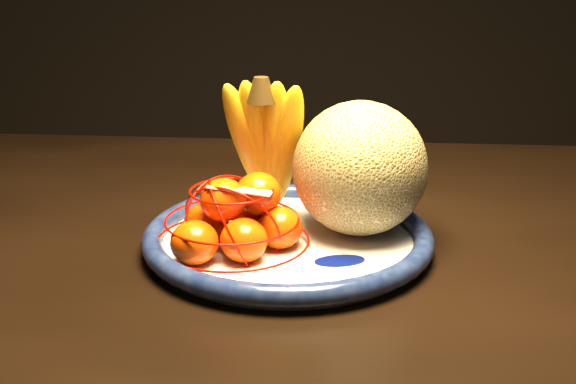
{
  "coord_description": "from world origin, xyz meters",
  "views": [
    {
      "loc": [
        -0.16,
        -0.91,
        1.15
      ],
      "look_at": [
        -0.16,
        -0.09,
        0.88
      ],
      "focal_mm": 45.0,
      "sensor_mm": 36.0,
      "label": 1
    }
  ],
  "objects_px": {
    "dining_table": "(392,298)",
    "fruit_bowl": "(288,238)",
    "banana_bunch": "(268,141)",
    "cantaloupe": "(360,168)",
    "mandarin_bag": "(236,221)"
  },
  "relations": [
    {
      "from": "fruit_bowl",
      "to": "cantaloupe",
      "type": "relative_size",
      "value": 2.14
    },
    {
      "from": "dining_table",
      "to": "cantaloupe",
      "type": "height_order",
      "value": "cantaloupe"
    },
    {
      "from": "mandarin_bag",
      "to": "cantaloupe",
      "type": "bearing_deg",
      "value": 20.82
    },
    {
      "from": "cantaloupe",
      "to": "mandarin_bag",
      "type": "distance_m",
      "value": 0.16
    },
    {
      "from": "dining_table",
      "to": "mandarin_bag",
      "type": "bearing_deg",
      "value": -155.34
    },
    {
      "from": "dining_table",
      "to": "fruit_bowl",
      "type": "distance_m",
      "value": 0.17
    },
    {
      "from": "dining_table",
      "to": "fruit_bowl",
      "type": "bearing_deg",
      "value": -159.6
    },
    {
      "from": "mandarin_bag",
      "to": "dining_table",
      "type": "bearing_deg",
      "value": 19.78
    },
    {
      "from": "fruit_bowl",
      "to": "mandarin_bag",
      "type": "height_order",
      "value": "mandarin_bag"
    },
    {
      "from": "cantaloupe",
      "to": "banana_bunch",
      "type": "xyz_separation_m",
      "value": [
        -0.11,
        0.05,
        0.02
      ]
    },
    {
      "from": "dining_table",
      "to": "banana_bunch",
      "type": "distance_m",
      "value": 0.26
    },
    {
      "from": "dining_table",
      "to": "fruit_bowl",
      "type": "xyz_separation_m",
      "value": [
        -0.14,
        -0.04,
        0.1
      ]
    },
    {
      "from": "dining_table",
      "to": "banana_bunch",
      "type": "bearing_deg",
      "value": 171.6
    },
    {
      "from": "fruit_bowl",
      "to": "cantaloupe",
      "type": "height_order",
      "value": "cantaloupe"
    },
    {
      "from": "fruit_bowl",
      "to": "dining_table",
      "type": "bearing_deg",
      "value": 15.52
    }
  ]
}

